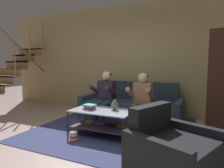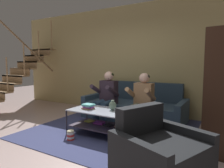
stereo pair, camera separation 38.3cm
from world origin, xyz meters
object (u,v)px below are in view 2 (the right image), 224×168
(coffee_table, at_px, (101,118))
(bookshelf, at_px, (223,107))
(popcorn_tub, at_px, (71,135))
(book_stack, at_px, (88,106))
(couch, at_px, (134,108))
(person_seated_left, at_px, (106,95))
(armchair, at_px, (159,154))
(person_seated_right, at_px, (142,99))
(vase, at_px, (113,105))

(coffee_table, xyz_separation_m, bookshelf, (2.00, 0.37, 0.37))
(bookshelf, xyz_separation_m, popcorn_tub, (-2.30, -0.88, -0.59))
(book_stack, height_order, bookshelf, bookshelf)
(couch, bearing_deg, coffee_table, -94.80)
(couch, height_order, person_seated_left, person_seated_left)
(couch, distance_m, book_stack, 1.43)
(coffee_table, bearing_deg, popcorn_tub, -119.68)
(popcorn_tub, bearing_deg, book_stack, 84.51)
(person_seated_left, xyz_separation_m, armchair, (1.70, -1.56, -0.36))
(couch, height_order, person_seated_right, person_seated_right)
(person_seated_left, distance_m, popcorn_tub, 1.35)
(vase, bearing_deg, book_stack, -162.49)
(bookshelf, relative_size, armchair, 1.54)
(book_stack, bearing_deg, bookshelf, 10.67)
(couch, relative_size, book_stack, 9.98)
(person_seated_left, relative_size, vase, 6.22)
(couch, bearing_deg, book_stack, -104.77)
(couch, xyz_separation_m, book_stack, (-0.36, -1.36, 0.24))
(couch, xyz_separation_m, coffee_table, (-0.11, -1.31, 0.03))
(couch, height_order, book_stack, couch)
(coffee_table, relative_size, book_stack, 4.80)
(coffee_table, height_order, vase, vase)
(coffee_table, height_order, armchair, armchair)
(vase, bearing_deg, popcorn_tub, -129.69)
(coffee_table, bearing_deg, vase, 23.34)
(couch, distance_m, person_seated_right, 0.81)
(book_stack, bearing_deg, armchair, -25.70)
(coffee_table, xyz_separation_m, popcorn_tub, (-0.29, -0.51, -0.22))
(vase, xyz_separation_m, book_stack, (-0.46, -0.14, -0.04))
(person_seated_left, height_order, vase, person_seated_left)
(book_stack, height_order, armchair, armchair)
(person_seated_left, bearing_deg, vase, -49.95)
(coffee_table, relative_size, bookshelf, 0.63)
(armchair, bearing_deg, person_seated_right, 118.48)
(couch, xyz_separation_m, person_seated_right, (0.43, -0.59, 0.35))
(person_seated_right, bearing_deg, person_seated_left, 179.90)
(vase, distance_m, book_stack, 0.48)
(coffee_table, height_order, book_stack, book_stack)
(popcorn_tub, bearing_deg, vase, 50.31)
(coffee_table, xyz_separation_m, vase, (0.21, 0.09, 0.25))
(person_seated_left, bearing_deg, person_seated_right, -0.10)
(vase, distance_m, armchair, 1.53)
(person_seated_left, xyz_separation_m, bookshelf, (2.32, -0.35, 0.05))
(person_seated_left, height_order, book_stack, person_seated_left)
(person_seated_right, bearing_deg, bookshelf, -13.35)
(person_seated_right, height_order, vase, person_seated_right)
(bookshelf, distance_m, popcorn_tub, 2.53)
(person_seated_left, xyz_separation_m, person_seated_right, (0.86, -0.00, -0.01))
(person_seated_right, relative_size, vase, 6.14)
(person_seated_right, distance_m, armchair, 1.81)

